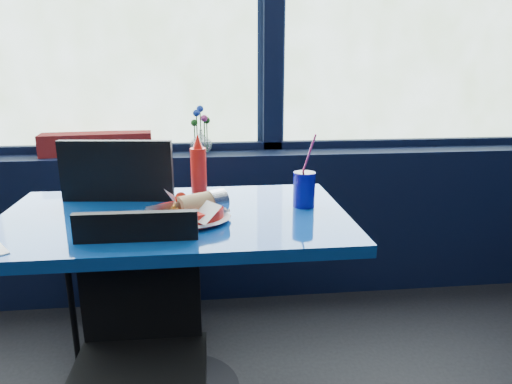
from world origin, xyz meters
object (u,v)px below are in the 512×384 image
at_px(near_table, 177,262).
at_px(chair_near_back, 124,234).
at_px(chair_near_front, 139,341).
at_px(food_basket, 189,211).
at_px(ketchup_bottle, 199,167).
at_px(planter_box, 97,144).
at_px(soda_cup, 304,189).
at_px(flower_vase, 201,139).

height_order(near_table, chair_near_back, chair_near_back).
bearing_deg(near_table, chair_near_front, -105.16).
relative_size(food_basket, ketchup_bottle, 1.15).
xyz_separation_m(chair_near_back, planter_box, (-0.21, 0.57, 0.29)).
distance_m(chair_near_back, soda_cup, 0.79).
height_order(chair_near_back, planter_box, chair_near_back).
xyz_separation_m(flower_vase, food_basket, (-0.04, -0.93, -0.09)).
distance_m(chair_near_back, ketchup_bottle, 0.43).
distance_m(near_table, planter_box, 1.03).
height_order(chair_near_front, soda_cup, soda_cup).
bearing_deg(soda_cup, chair_near_front, -145.42).
bearing_deg(soda_cup, food_basket, -163.95).
xyz_separation_m(chair_near_front, flower_vase, (0.18, 1.20, 0.39)).
relative_size(near_table, soda_cup, 4.46).
xyz_separation_m(near_table, flower_vase, (0.09, 0.86, 0.31)).
relative_size(chair_near_front, flower_vase, 3.42).
xyz_separation_m(chair_near_back, ketchup_bottle, (0.32, -0.03, 0.29)).
distance_m(planter_box, soda_cup, 1.24).
distance_m(planter_box, food_basket, 1.08).
relative_size(chair_near_front, soda_cup, 3.12).
height_order(chair_near_back, soda_cup, soda_cup).
bearing_deg(food_basket, planter_box, 112.26).
relative_size(flower_vase, soda_cup, 0.91).
relative_size(chair_near_back, soda_cup, 3.65).
distance_m(chair_near_back, flower_vase, 0.71).
xyz_separation_m(chair_near_front, planter_box, (-0.35, 1.23, 0.37)).
height_order(planter_box, flower_vase, flower_vase).
bearing_deg(soda_cup, planter_box, 137.29).
height_order(chair_near_back, flower_vase, flower_vase).
height_order(flower_vase, soda_cup, flower_vase).
distance_m(near_table, soda_cup, 0.53).
distance_m(planter_box, flower_vase, 0.54).
xyz_separation_m(near_table, ketchup_bottle, (0.08, 0.28, 0.29)).
bearing_deg(food_basket, flower_vase, 82.52).
relative_size(near_table, ketchup_bottle, 5.04).
relative_size(near_table, chair_near_front, 1.43).
bearing_deg(near_table, chair_near_back, 126.76).
xyz_separation_m(food_basket, ketchup_bottle, (0.03, 0.36, 0.07)).
distance_m(ketchup_bottle, soda_cup, 0.45).
bearing_deg(chair_near_back, planter_box, -63.21).
relative_size(near_table, flower_vase, 4.88).
xyz_separation_m(planter_box, soda_cup, (0.91, -0.84, -0.04)).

